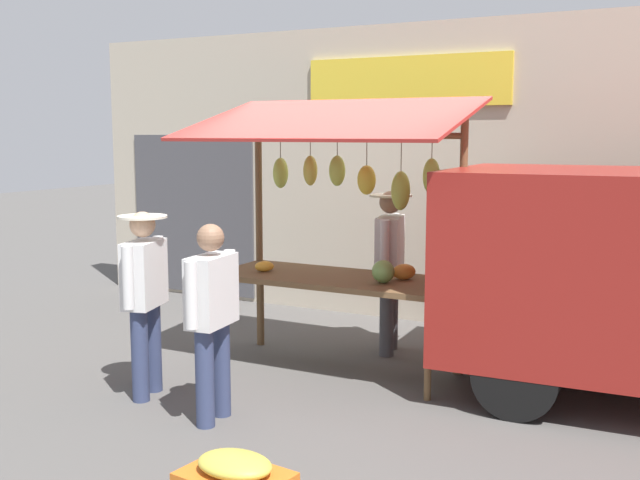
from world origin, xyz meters
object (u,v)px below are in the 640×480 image
object	(u,v)px
vendor_with_sunhat	(390,258)
shopper_with_shopping_bag	(145,290)
market_stall	(339,203)
shopper_with_ponytail	(212,311)

from	to	relation	value
vendor_with_sunhat	shopper_with_shopping_bag	bearing A→B (deg)	-44.16
market_stall	vendor_with_sunhat	world-z (taller)	market_stall
shopper_with_ponytail	vendor_with_sunhat	bearing A→B (deg)	-17.10
shopper_with_ponytail	market_stall	bearing A→B (deg)	-14.85
market_stall	shopper_with_shopping_bag	distance (m)	1.89
vendor_with_sunhat	shopper_with_shopping_bag	distance (m)	2.48
market_stall	shopper_with_ponytail	xyz separation A→B (m)	(0.27, 1.61, -0.68)
shopper_with_shopping_bag	market_stall	bearing A→B (deg)	-53.13
market_stall	shopper_with_shopping_bag	bearing A→B (deg)	52.22
market_stall	vendor_with_sunhat	size ratio (longest dim) A/B	1.55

